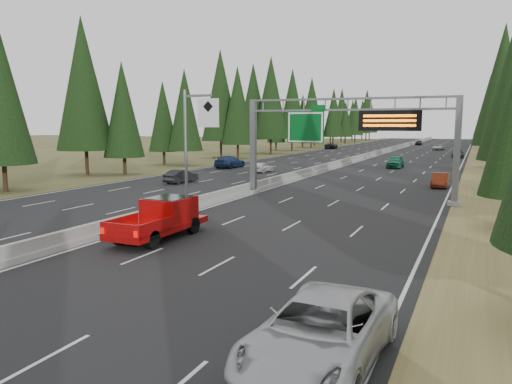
% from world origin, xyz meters
% --- Properties ---
extents(road, '(32.00, 260.00, 0.08)m').
position_xyz_m(road, '(0.00, 80.00, 0.04)').
color(road, black).
rests_on(road, ground).
extents(shoulder_right, '(3.60, 260.00, 0.06)m').
position_xyz_m(shoulder_right, '(17.80, 80.00, 0.03)').
color(shoulder_right, olive).
rests_on(shoulder_right, ground).
extents(shoulder_left, '(3.60, 260.00, 0.06)m').
position_xyz_m(shoulder_left, '(-17.80, 80.00, 0.03)').
color(shoulder_left, '#424420').
rests_on(shoulder_left, ground).
extents(median_barrier, '(0.70, 260.00, 0.85)m').
position_xyz_m(median_barrier, '(0.00, 80.00, 0.41)').
color(median_barrier, gray).
rests_on(median_barrier, road).
extents(sign_gantry, '(16.75, 0.98, 7.80)m').
position_xyz_m(sign_gantry, '(8.92, 34.88, 5.27)').
color(sign_gantry, slate).
rests_on(sign_gantry, road).
extents(hov_sign_pole, '(2.80, 0.50, 8.00)m').
position_xyz_m(hov_sign_pole, '(0.58, 24.97, 4.72)').
color(hov_sign_pole, slate).
rests_on(hov_sign_pole, road).
extents(tree_row_left, '(11.92, 240.51, 19.00)m').
position_xyz_m(tree_row_left, '(-22.07, 76.81, 9.39)').
color(tree_row_left, black).
rests_on(tree_row_left, ground).
extents(silver_minivan, '(3.01, 6.09, 1.66)m').
position_xyz_m(silver_minivan, '(14.34, 8.00, 0.91)').
color(silver_minivan, silver).
rests_on(silver_minivan, road).
extents(red_pickup, '(2.21, 6.20, 2.02)m').
position_xyz_m(red_pickup, '(2.94, 18.10, 1.20)').
color(red_pickup, black).
rests_on(red_pickup, road).
extents(car_ahead_green, '(2.00, 4.85, 1.65)m').
position_xyz_m(car_ahead_green, '(7.52, 65.37, 0.90)').
color(car_ahead_green, '#176645').
rests_on(car_ahead_green, road).
extents(car_ahead_dkred, '(1.41, 4.03, 1.33)m').
position_xyz_m(car_ahead_dkred, '(14.50, 45.68, 0.74)').
color(car_ahead_dkred, '#581D0C').
rests_on(car_ahead_dkred, road).
extents(car_ahead_dkgrey, '(2.28, 4.83, 1.36)m').
position_xyz_m(car_ahead_dkgrey, '(14.31, 90.22, 0.76)').
color(car_ahead_dkgrey, black).
rests_on(car_ahead_dkgrey, road).
extents(car_ahead_white, '(2.56, 4.79, 1.28)m').
position_xyz_m(car_ahead_white, '(9.24, 117.03, 0.72)').
color(car_ahead_white, silver).
rests_on(car_ahead_white, road).
extents(car_ahead_far, '(1.68, 4.07, 1.38)m').
position_xyz_m(car_ahead_far, '(2.24, 142.96, 0.77)').
color(car_ahead_far, black).
rests_on(car_ahead_far, road).
extents(car_onc_near, '(1.79, 4.13, 1.32)m').
position_xyz_m(car_onc_near, '(-9.32, 38.91, 0.74)').
color(car_onc_near, black).
rests_on(car_onc_near, road).
extents(car_onc_blue, '(2.55, 5.63, 1.60)m').
position_xyz_m(car_onc_blue, '(-12.77, 56.32, 0.88)').
color(car_onc_blue, navy).
rests_on(car_onc_blue, road).
extents(car_onc_white, '(1.80, 3.86, 1.28)m').
position_xyz_m(car_onc_white, '(-6.23, 52.25, 0.72)').
color(car_onc_white, silver).
rests_on(car_onc_white, road).
extents(car_onc_far, '(2.86, 5.44, 1.46)m').
position_xyz_m(car_onc_far, '(-14.50, 112.92, 0.81)').
color(car_onc_far, black).
rests_on(car_onc_far, road).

